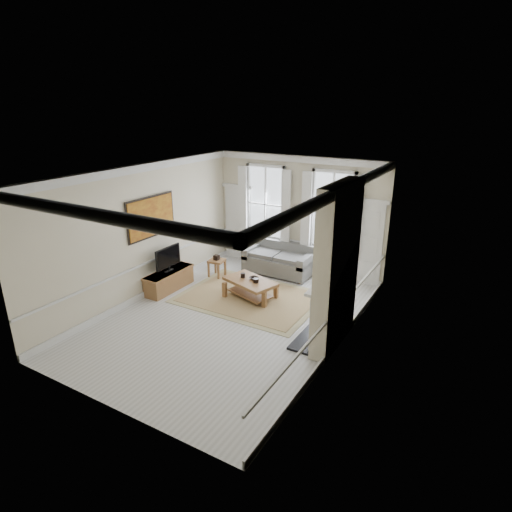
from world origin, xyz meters
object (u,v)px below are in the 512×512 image
Objects in this scene: sofa at (279,261)px; side_table at (217,263)px; tv_stand at (169,280)px; coffee_table at (250,283)px.

sofa reaches higher than side_table.
tv_stand is at bearing -128.03° from sofa.
tv_stand reaches higher than side_table.
sofa is 1.32× the size of coffee_table.
side_table is at bearing -140.50° from sofa.
side_table is (-1.42, -1.17, 0.04)m from sofa.
coffee_table is 2.26m from tv_stand.
tv_stand is (-2.01, -2.57, -0.10)m from sofa.
sofa is 1.33× the size of tv_stand.
tv_stand is at bearing -112.76° from side_table.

